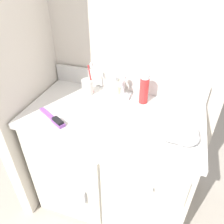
# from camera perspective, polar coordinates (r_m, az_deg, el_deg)

# --- Properties ---
(ground_plane) EXTENTS (6.00, 6.00, 0.00)m
(ground_plane) POSITION_cam_1_polar(r_m,az_deg,el_deg) (1.68, 0.29, -21.11)
(ground_plane) COLOR #ADA393
(wall_back) EXTENTS (1.10, 0.08, 2.20)m
(wall_back) POSITION_cam_1_polar(r_m,az_deg,el_deg) (1.25, 5.11, 21.41)
(wall_back) COLOR beige
(wall_back) RESTS_ON ground_plane
(wall_left) EXTENTS (0.08, 0.59, 2.20)m
(wall_left) POSITION_cam_1_polar(r_m,az_deg,el_deg) (1.22, -24.18, 18.29)
(wall_left) COLOR beige
(wall_left) RESTS_ON ground_plane
(vanity) EXTENTS (0.92, 0.52, 0.74)m
(vanity) POSITION_cam_1_polar(r_m,az_deg,el_deg) (1.37, 0.22, -12.31)
(vanity) COLOR silver
(vanity) RESTS_ON ground_plane
(backsplash) EXTENTS (0.92, 0.02, 0.11)m
(backsplash) POSITION_cam_1_polar(r_m,az_deg,el_deg) (1.31, 3.77, 7.71)
(backsplash) COLOR silver
(backsplash) RESTS_ON vanity
(sink_faucet) EXTENTS (0.09, 0.09, 0.14)m
(sink_faucet) POSITION_cam_1_polar(r_m,az_deg,el_deg) (1.24, 2.76, 5.87)
(sink_faucet) COLOR silver
(sink_faucet) RESTS_ON vanity
(toothbrush_cup) EXTENTS (0.07, 0.07, 0.19)m
(toothbrush_cup) POSITION_cam_1_polar(r_m,az_deg,el_deg) (1.28, -6.35, 6.66)
(toothbrush_cup) COLOR silver
(toothbrush_cup) RESTS_ON vanity
(soap_dispenser) EXTENTS (0.06, 0.06, 0.13)m
(soap_dispenser) POSITION_cam_1_polar(r_m,az_deg,el_deg) (1.26, 1.13, 6.44)
(soap_dispenser) COLOR beige
(soap_dispenser) RESTS_ON vanity
(shaving_cream_can) EXTENTS (0.05, 0.05, 0.17)m
(shaving_cream_can) POSITION_cam_1_polar(r_m,az_deg,el_deg) (1.19, 8.40, 5.99)
(shaving_cream_can) COLOR red
(shaving_cream_can) RESTS_ON vanity
(hairbrush) EXTENTS (0.20, 0.12, 0.03)m
(hairbrush) POSITION_cam_1_polar(r_m,az_deg,el_deg) (1.11, -14.80, -1.87)
(hairbrush) COLOR purple
(hairbrush) RESTS_ON vanity
(hand_towel) EXTENTS (0.21, 0.18, 0.07)m
(hand_towel) POSITION_cam_1_polar(r_m,az_deg,el_deg) (1.01, 16.63, -4.65)
(hand_towel) COLOR white
(hand_towel) RESTS_ON vanity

